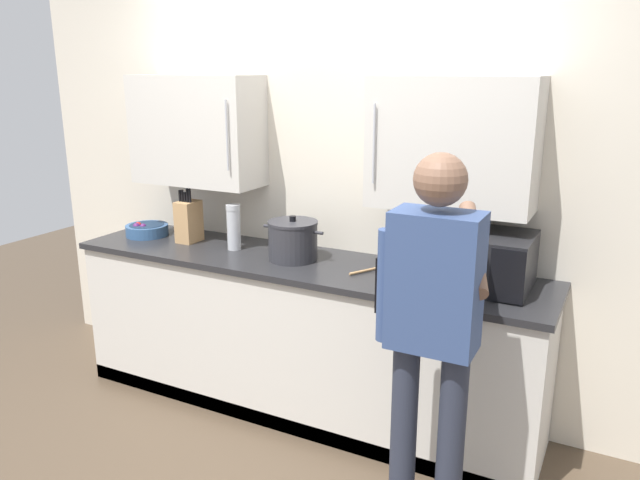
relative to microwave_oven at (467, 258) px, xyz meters
The scene contains 9 objects.
back_wall_tiled 1.02m from the microwave_oven, 163.43° to the left, with size 4.25×0.44×2.65m.
counter_unit 1.09m from the microwave_oven, behind, with size 2.76×0.62×0.91m.
microwave_oven is the anchor object (origin of this frame).
knife_block 1.72m from the microwave_oven, behind, with size 0.11×0.15×0.34m.
wooden_spoon 0.46m from the microwave_oven, behind, with size 0.24×0.22×0.02m.
fruit_bowl 2.06m from the microwave_oven, behind, with size 0.27×0.27×0.09m.
thermos_flask 1.38m from the microwave_oven, behind, with size 0.08×0.08×0.27m.
stock_pot 0.97m from the microwave_oven, behind, with size 0.37×0.28×0.25m.
person_figure 0.71m from the microwave_oven, 86.17° to the right, with size 0.44×0.53×1.65m.
Camera 1 is at (1.59, -2.05, 1.93)m, focal length 34.43 mm.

